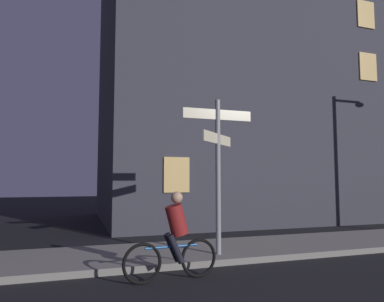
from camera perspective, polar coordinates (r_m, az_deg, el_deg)
sidewalk_kerb at (r=8.59m, az=-5.86°, el=-16.53°), size 40.00×2.51×0.14m
signpost at (r=8.12m, az=4.27°, el=-1.45°), size 1.71×1.16×3.57m
cyclist at (r=6.60m, az=-2.95°, el=-14.15°), size 1.82×0.36×1.61m
building_right_block at (r=18.67m, az=6.84°, el=16.16°), size 12.75×8.68×16.97m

